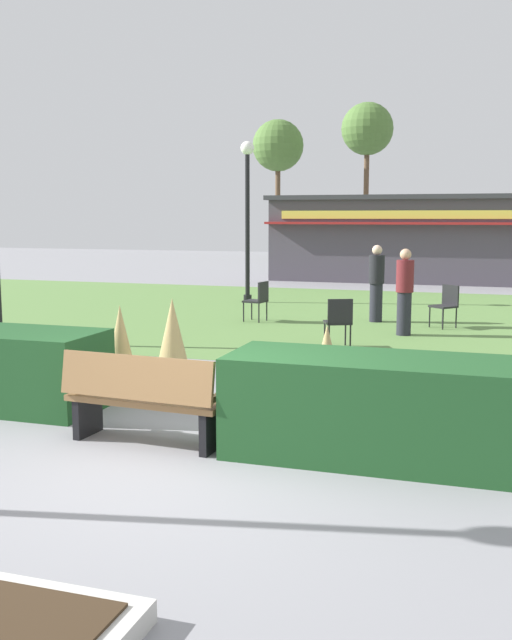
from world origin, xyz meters
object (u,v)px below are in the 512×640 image
(parked_car_west_slot, at_px, (341,250))
(tree_left_bg, at_px, (278,147))
(cafe_chair_east, at_px, (446,302))
(cafe_chair_center, at_px, (259,298))
(person_strolling, at_px, (405,291))
(food_kiosk, at_px, (416,238))
(lamppost_far, at_px, (247,202))
(parked_car_center_slot, at_px, (446,252))
(cafe_chair_west, at_px, (339,319))
(park_bench, at_px, (144,399))
(person_standing, at_px, (376,283))
(tree_right_bg, at_px, (367,130))

(parked_car_west_slot, relative_size, tree_left_bg, 0.57)
(cafe_chair_east, relative_size, cafe_chair_center, 1.00)
(cafe_chair_center, distance_m, person_strolling, 3.41)
(food_kiosk, xyz_separation_m, person_strolling, (1.15, -12.99, -0.67))
(lamppost_far, xyz_separation_m, food_kiosk, (3.55, 8.63, -1.15))
(parked_car_center_slot, bearing_deg, food_kiosk, -93.67)
(food_kiosk, height_order, cafe_chair_west, food_kiosk)
(park_bench, relative_size, cafe_chair_west, 1.95)
(cafe_chair_west, height_order, person_standing, person_standing)
(parked_car_west_slot, bearing_deg, person_strolling, -75.33)
(food_kiosk, distance_m, person_strolling, 13.06)
(cafe_chair_east, bearing_deg, person_standing, 165.64)
(cafe_chair_east, relative_size, parked_car_center_slot, 0.21)
(tree_right_bg, bearing_deg, cafe_chair_center, -85.57)
(food_kiosk, relative_size, parked_car_west_slot, 2.36)
(food_kiosk, height_order, cafe_chair_east, food_kiosk)
(tree_right_bg, bearing_deg, person_standing, -79.76)
(park_bench, height_order, parked_car_west_slot, parked_car_west_slot)
(lamppost_far, height_order, parked_car_center_slot, lamppost_far)
(parked_car_center_slot, bearing_deg, person_standing, -90.62)
(person_strolling, xyz_separation_m, tree_right_bg, (-5.22, 26.08, 6.02))
(tree_right_bg, bearing_deg, cafe_chair_east, -76.53)
(tree_left_bg, bearing_deg, cafe_chair_center, -74.59)
(lamppost_far, xyz_separation_m, cafe_chair_west, (3.78, -6.20, -2.15))
(cafe_chair_west, xyz_separation_m, cafe_chair_east, (1.64, 3.12, 0.00))
(cafe_chair_east, xyz_separation_m, cafe_chair_center, (-3.99, -0.38, 0.00))
(park_bench, relative_size, person_strolling, 1.02)
(park_bench, distance_m, food_kiosk, 20.90)
(food_kiosk, xyz_separation_m, tree_left_bg, (-8.80, 12.16, 4.54))
(person_strolling, distance_m, parked_car_center_slot, 21.75)
(lamppost_far, height_order, cafe_chair_east, lamppost_far)
(tree_right_bg, bearing_deg, cafe_chair_west, -81.24)
(person_strolling, height_order, tree_left_bg, tree_left_bg)
(cafe_chair_center, relative_size, tree_right_bg, 0.11)
(lamppost_far, bearing_deg, park_bench, -76.13)
(parked_car_west_slot, bearing_deg, tree_left_bg, 141.36)
(lamppost_far, xyz_separation_m, parked_car_center_slot, (4.11, 17.38, -2.04))
(cafe_chair_east, xyz_separation_m, parked_car_center_slot, (-1.31, 20.45, 0.12))
(lamppost_far, bearing_deg, cafe_chair_center, -67.52)
(cafe_chair_east, distance_m, person_standing, 1.61)
(park_bench, bearing_deg, parked_car_west_slot, 97.73)
(tree_left_bg, distance_m, tree_right_bg, 4.89)
(cafe_chair_west, distance_m, tree_right_bg, 28.95)
(person_strolling, bearing_deg, parked_car_center_slot, -177.62)
(cafe_chair_center, xyz_separation_m, tree_right_bg, (-1.95, 25.17, 6.35))
(cafe_chair_center, height_order, person_standing, person_standing)
(cafe_chair_east, distance_m, cafe_chair_center, 4.01)
(park_bench, xyz_separation_m, tree_left_bg, (-8.28, 33.03, 5.59))
(food_kiosk, xyz_separation_m, parked_car_west_slot, (-4.54, 8.76, -0.88))
(park_bench, height_order, lamppost_far, lamppost_far)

